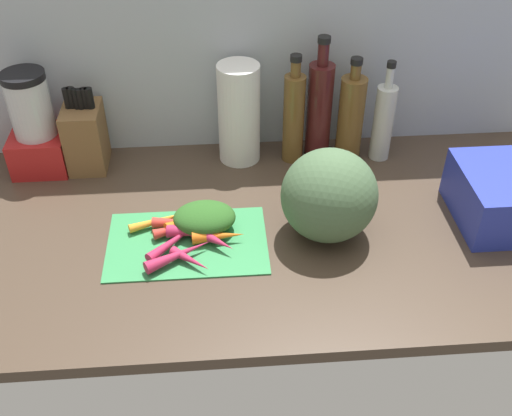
{
  "coord_description": "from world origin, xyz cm",
  "views": [
    {
      "loc": [
        -5.81,
        -113.6,
        94.42
      ],
      "look_at": [
        2.55,
        -5.59,
        9.21
      ],
      "focal_mm": 42.73,
      "sensor_mm": 36.0,
      "label": 1
    }
  ],
  "objects": [
    {
      "name": "winter_squash",
      "position": [
        19.34,
        -4.64,
        11.04
      ],
      "size": [
        22.21,
        21.33,
        22.08
      ],
      "primitive_type": "ellipsoid",
      "color": "#4C6B47",
      "rests_on": "ground_plane"
    },
    {
      "name": "carrot_0",
      "position": [
        -12.67,
        -13.9,
        1.99
      ],
      "size": [
        9.61,
        8.49,
        2.38
      ],
      "primitive_type": "cone",
      "rotation": [
        0.0,
        1.57,
        -0.69
      ],
      "color": "#B2264C",
      "rests_on": "cutting_board"
    },
    {
      "name": "carrot_8",
      "position": [
        -15.57,
        -2.75,
        2.05
      ],
      "size": [
        12.36,
        6.32,
        2.5
      ],
      "primitive_type": "cone",
      "rotation": [
        0.0,
        1.57,
        0.33
      ],
      "color": "red",
      "rests_on": "cutting_board"
    },
    {
      "name": "ground_plane",
      "position": [
        0.0,
        0.0,
        -1.5
      ],
      "size": [
        170.0,
        80.0,
        3.0
      ],
      "primitive_type": "cube",
      "color": "#47382B"
    },
    {
      "name": "cutting_board",
      "position": [
        -13.59,
        -6.05,
        0.4
      ],
      "size": [
        37.15,
        23.86,
        0.8
      ],
      "primitive_type": "cube",
      "color": "#338C4C",
      "rests_on": "ground_plane"
    },
    {
      "name": "carrot_1",
      "position": [
        -12.19,
        -4.89,
        2.48
      ],
      "size": [
        12.33,
        5.07,
        3.37
      ],
      "primitive_type": "cone",
      "rotation": [
        0.0,
        1.57,
        -0.15
      ],
      "color": "#B2264C",
      "rests_on": "cutting_board"
    },
    {
      "name": "bottle_2",
      "position": [
        30.71,
        27.76,
        12.44
      ],
      "size": [
        7.02,
        7.02,
        29.42
      ],
      "color": "brown",
      "rests_on": "ground_plane"
    },
    {
      "name": "wall_back",
      "position": [
        0.0,
        38.5,
        30.0
      ],
      "size": [
        170.0,
        3.0,
        60.0
      ],
      "primitive_type": "cube",
      "color": "#ADB7C1",
      "rests_on": "ground_plane"
    },
    {
      "name": "carrot_5",
      "position": [
        -13.67,
        -1.01,
        2.5
      ],
      "size": [
        10.79,
        8.35,
        3.4
      ],
      "primitive_type": "cone",
      "rotation": [
        0.0,
        1.57,
        0.54
      ],
      "color": "orange",
      "rests_on": "cutting_board"
    },
    {
      "name": "knife_block",
      "position": [
        -40.49,
        28.99,
        9.29
      ],
      "size": [
        9.83,
        13.05,
        22.97
      ],
      "color": "brown",
      "rests_on": "ground_plane"
    },
    {
      "name": "carrot_3",
      "position": [
        -7.59,
        -7.86,
        2.55
      ],
      "size": [
        11.21,
        10.14,
        3.5
      ],
      "primitive_type": "cone",
      "rotation": [
        0.0,
        1.57,
        -0.69
      ],
      "color": "#B2264C",
      "rests_on": "cutting_board"
    },
    {
      "name": "carrot_9",
      "position": [
        -19.05,
        1.09,
        1.85
      ],
      "size": [
        16.99,
        8.04,
        2.11
      ],
      "primitive_type": "cone",
      "rotation": [
        0.0,
        1.57,
        0.36
      ],
      "color": "orange",
      "rests_on": "cutting_board"
    },
    {
      "name": "bottle_0",
      "position": [
        15.23,
        27.92,
        13.23
      ],
      "size": [
        5.72,
        5.72,
        30.72
      ],
      "color": "brown",
      "rests_on": "ground_plane"
    },
    {
      "name": "paper_towel_roll",
      "position": [
        0.73,
        29.5,
        13.86
      ],
      "size": [
        11.25,
        11.25,
        27.73
      ],
      "primitive_type": "cylinder",
      "color": "white",
      "rests_on": "ground_plane"
    },
    {
      "name": "carrot_greens_pile",
      "position": [
        -9.33,
        -1.65,
        3.92
      ],
      "size": [
        14.76,
        11.35,
        6.24
      ],
      "primitive_type": "ellipsoid",
      "color": "#2D6023",
      "rests_on": "cutting_board"
    },
    {
      "name": "bottle_1",
      "position": [
        22.37,
        29.71,
        14.35
      ],
      "size": [
        6.89,
        6.89,
        34.56
      ],
      "color": "#471919",
      "rests_on": "ground_plane"
    },
    {
      "name": "carrot_6",
      "position": [
        -6.28,
        -6.76,
        2.44
      ],
      "size": [
        12.19,
        3.65,
        3.28
      ],
      "primitive_type": "cone",
      "rotation": [
        0.0,
        1.57,
        0.03
      ],
      "color": "orange",
      "rests_on": "cutting_board"
    },
    {
      "name": "carrot_2",
      "position": [
        -16.33,
        -7.0,
        2.07
      ],
      "size": [
        13.05,
        13.67,
        2.55
      ],
      "primitive_type": "cone",
      "rotation": [
        0.0,
        1.57,
        0.82
      ],
      "color": "#B2264C",
      "rests_on": "cutting_board"
    },
    {
      "name": "carrot_4",
      "position": [
        -15.26,
        -12.22,
        2.28
      ],
      "size": [
        15.61,
        10.46,
        2.96
      ],
      "primitive_type": "cone",
      "rotation": [
        0.0,
        1.57,
        0.51
      ],
      "color": "#B2264C",
      "rests_on": "cutting_board"
    },
    {
      "name": "carrot_7",
      "position": [
        -13.45,
        -1.04,
        2.13
      ],
      "size": [
        16.93,
        4.03,
        2.66
      ],
      "primitive_type": "cone",
      "rotation": [
        0.0,
        1.57,
        -0.08
      ],
      "color": "red",
      "rests_on": "cutting_board"
    },
    {
      "name": "bottle_3",
      "position": [
        39.58,
        26.93,
        11.36
      ],
      "size": [
        5.54,
        5.54,
        28.6
      ],
      "color": "silver",
      "rests_on": "ground_plane"
    },
    {
      "name": "blender_appliance",
      "position": [
        -52.93,
        29.13,
        11.99
      ],
      "size": [
        14.56,
        14.56,
        27.85
      ],
      "color": "red",
      "rests_on": "ground_plane"
    }
  ]
}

